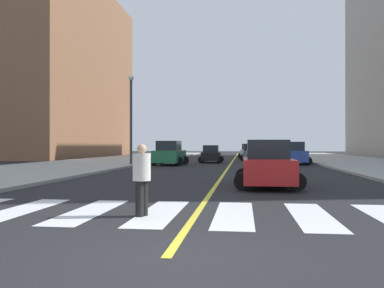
# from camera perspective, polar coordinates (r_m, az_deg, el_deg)

# --- Properties ---
(ground_plane) EXTENTS (220.00, 220.00, 0.00)m
(ground_plane) POSITION_cam_1_polar(r_m,az_deg,el_deg) (6.27, -3.62, -15.44)
(ground_plane) COLOR black
(sidewalk_kerb_west) EXTENTS (10.00, 120.00, 0.15)m
(sidewalk_kerb_west) POSITION_cam_1_polar(r_m,az_deg,el_deg) (29.21, -20.10, -3.26)
(sidewalk_kerb_west) COLOR #9E9B93
(sidewalk_kerb_west) RESTS_ON ground
(crosswalk_paint) EXTENTS (13.50, 4.00, 0.01)m
(crosswalk_paint) POSITION_cam_1_polar(r_m,az_deg,el_deg) (10.14, 0.64, -9.51)
(crosswalk_paint) COLOR silver
(crosswalk_paint) RESTS_ON ground
(lane_divider_paint) EXTENTS (0.16, 80.00, 0.01)m
(lane_divider_paint) POSITION_cam_1_polar(r_m,az_deg,el_deg) (45.99, 5.68, -2.23)
(lane_divider_paint) COLOR yellow
(lane_divider_paint) RESTS_ON ground
(low_rise_brick_west) EXTENTS (16.00, 32.00, 24.37)m
(low_rise_brick_west) POSITION_cam_1_polar(r_m,az_deg,el_deg) (63.90, -19.10, 9.32)
(low_rise_brick_west) COLOR brown
(low_rise_brick_west) RESTS_ON ground
(car_blue_nearest) EXTENTS (2.77, 4.40, 1.96)m
(car_blue_nearest) POSITION_cam_1_polar(r_m,az_deg,el_deg) (36.99, 13.77, -1.32)
(car_blue_nearest) COLOR #2D479E
(car_blue_nearest) RESTS_ON ground
(car_black_second) EXTENTS (2.34, 3.74, 1.66)m
(car_black_second) POSITION_cam_1_polar(r_m,az_deg,el_deg) (39.61, 2.65, -1.44)
(car_black_second) COLOR black
(car_black_second) RESTS_ON ground
(car_green_third) EXTENTS (2.90, 4.57, 2.02)m
(car_green_third) POSITION_cam_1_polar(r_m,az_deg,el_deg) (34.60, -3.12, -1.36)
(car_green_third) COLOR #236B42
(car_green_third) RESTS_ON ground
(car_red_fourth) EXTENTS (2.61, 4.18, 1.86)m
(car_red_fourth) POSITION_cam_1_polar(r_m,az_deg,el_deg) (16.66, 10.34, -2.86)
(car_red_fourth) COLOR red
(car_red_fourth) RESTS_ON ground
(car_yellow_fifth) EXTENTS (2.56, 4.03, 1.78)m
(car_yellow_fifth) POSITION_cam_1_polar(r_m,az_deg,el_deg) (60.58, 7.89, -0.96)
(car_yellow_fifth) COLOR gold
(car_yellow_fifth) RESTS_ON ground
(car_white_sixth) EXTENTS (2.70, 4.23, 1.86)m
(car_white_sixth) POSITION_cam_1_polar(r_m,az_deg,el_deg) (52.99, 7.77, -1.03)
(car_white_sixth) COLOR silver
(car_white_sixth) RESTS_ON ground
(car_gray_seventh) EXTENTS (2.45, 3.89, 1.73)m
(car_gray_seventh) POSITION_cam_1_polar(r_m,az_deg,el_deg) (45.60, 8.05, -1.24)
(car_gray_seventh) COLOR slate
(car_gray_seventh) RESTS_ON ground
(pedestrian_crossing) EXTENTS (0.42, 0.42, 1.68)m
(pedestrian_crossing) POSITION_cam_1_polar(r_m,az_deg,el_deg) (9.71, -6.92, -4.46)
(pedestrian_crossing) COLOR black
(pedestrian_crossing) RESTS_ON ground
(street_lamp) EXTENTS (0.44, 0.44, 7.11)m
(street_lamp) POSITION_cam_1_polar(r_m,az_deg,el_deg) (33.50, -8.37, 4.47)
(street_lamp) COLOR #38383D
(street_lamp) RESTS_ON sidewalk_kerb_west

